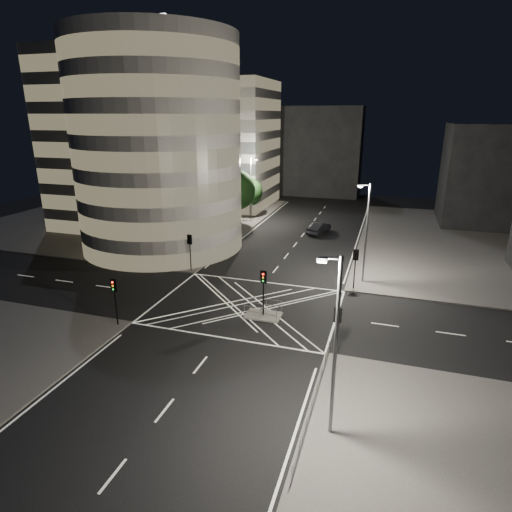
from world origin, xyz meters
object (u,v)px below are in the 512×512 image
(traffic_signal_fr, at_px, (355,262))
(street_lamp_left_far, at_px, (251,188))
(sedan, at_px, (319,228))
(traffic_signal_nl, at_px, (115,293))
(traffic_signal_nr, at_px, (337,324))
(street_lamp_left_near, at_px, (203,212))
(traffic_signal_island, at_px, (263,285))
(street_lamp_right_near, at_px, (334,343))
(street_lamp_right_far, at_px, (366,230))
(traffic_signal_fl, at_px, (190,246))
(central_island, at_px, (263,315))

(traffic_signal_fr, bearing_deg, street_lamp_left_far, 128.17)
(sedan, bearing_deg, traffic_signal_fr, 123.38)
(traffic_signal_nl, relative_size, traffic_signal_nr, 1.00)
(street_lamp_left_near, distance_m, street_lamp_left_far, 18.00)
(traffic_signal_island, bearing_deg, sedan, 89.98)
(traffic_signal_fr, height_order, sedan, traffic_signal_fr)
(traffic_signal_nr, height_order, street_lamp_right_near, street_lamp_right_near)
(traffic_signal_nr, bearing_deg, sedan, 101.51)
(street_lamp_right_far, bearing_deg, traffic_signal_fl, -173.12)
(street_lamp_left_far, relative_size, street_lamp_right_near, 1.00)
(traffic_signal_nl, xyz_separation_m, traffic_signal_nr, (17.60, 0.00, 0.00))
(sedan, bearing_deg, central_island, 104.37)
(sedan, bearing_deg, traffic_signal_nr, 115.91)
(street_lamp_left_near, bearing_deg, traffic_signal_nr, -45.87)
(traffic_signal_nl, bearing_deg, street_lamp_left_near, 91.94)
(traffic_signal_fl, height_order, street_lamp_right_near, street_lamp_right_near)
(street_lamp_right_near, height_order, sedan, street_lamp_right_near)
(traffic_signal_nl, height_order, street_lamp_left_far, street_lamp_left_far)
(traffic_signal_nl, bearing_deg, street_lamp_left_far, 90.99)
(traffic_signal_fr, distance_m, traffic_signal_nr, 13.60)
(street_lamp_right_far, bearing_deg, sedan, 112.95)
(traffic_signal_fr, bearing_deg, street_lamp_right_far, 73.89)
(traffic_signal_fl, distance_m, street_lamp_left_near, 5.86)
(traffic_signal_nr, xyz_separation_m, sedan, (-6.79, 33.33, -2.09))
(street_lamp_right_far, relative_size, sedan, 1.99)
(traffic_signal_nr, relative_size, traffic_signal_island, 1.00)
(traffic_signal_fr, bearing_deg, sedan, 108.99)
(traffic_signal_nr, relative_size, street_lamp_right_near, 0.40)
(street_lamp_left_near, bearing_deg, central_island, -49.73)
(central_island, distance_m, sedan, 28.04)
(traffic_signal_fl, height_order, traffic_signal_fr, same)
(traffic_signal_nl, bearing_deg, traffic_signal_fr, 37.69)
(traffic_signal_nl, relative_size, traffic_signal_fr, 1.00)
(traffic_signal_nl, distance_m, sedan, 35.10)
(street_lamp_left_near, relative_size, sedan, 1.99)
(street_lamp_left_far, distance_m, sedan, 12.86)
(central_island, relative_size, street_lamp_left_far, 0.30)
(traffic_signal_fl, relative_size, traffic_signal_nl, 1.00)
(traffic_signal_island, xyz_separation_m, sedan, (0.01, 28.03, -2.09))
(street_lamp_right_near, bearing_deg, street_lamp_left_far, 113.21)
(traffic_signal_nr, distance_m, sedan, 34.08)
(traffic_signal_fl, relative_size, traffic_signal_island, 1.00)
(street_lamp_right_near, bearing_deg, central_island, 120.75)
(traffic_signal_nr, bearing_deg, traffic_signal_island, 142.07)
(traffic_signal_fr, distance_m, street_lamp_right_near, 20.97)
(street_lamp_left_near, bearing_deg, traffic_signal_island, -49.73)
(central_island, distance_m, traffic_signal_nr, 9.08)
(street_lamp_left_near, bearing_deg, sedan, 51.76)
(traffic_signal_nl, bearing_deg, traffic_signal_fl, 90.00)
(street_lamp_left_near, bearing_deg, traffic_signal_fr, -15.92)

